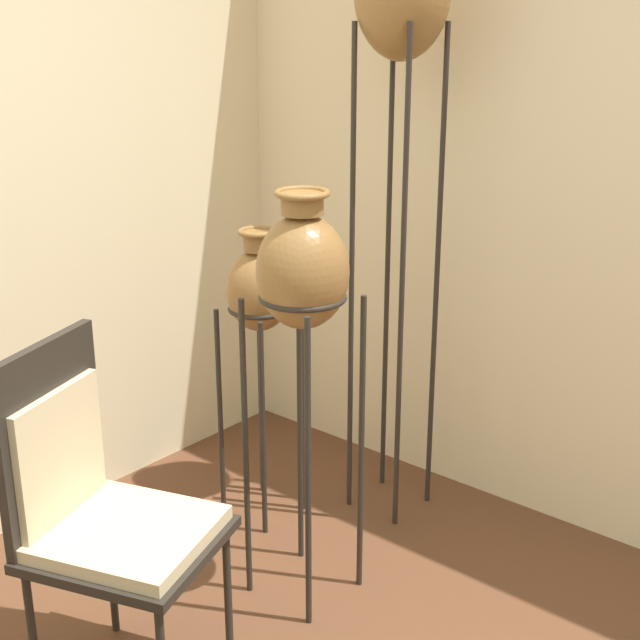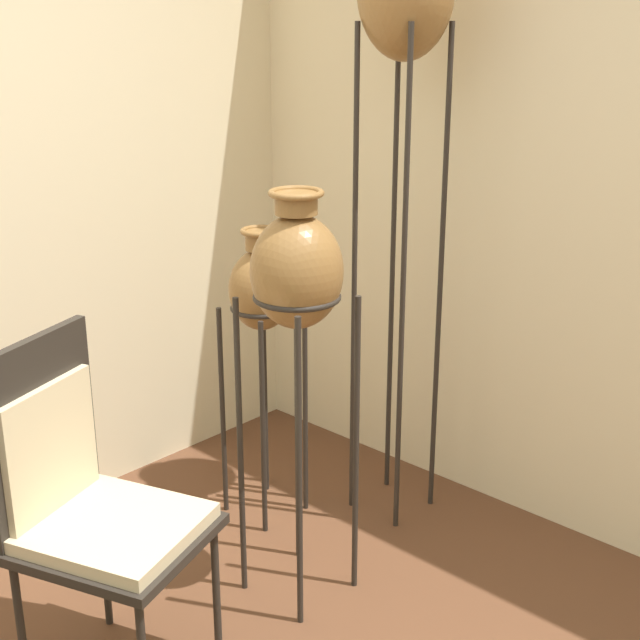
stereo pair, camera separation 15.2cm
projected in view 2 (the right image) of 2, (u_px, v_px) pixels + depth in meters
The scene contains 3 objects.
vase_stand_medium at pixel (297, 279), 2.75m from camera, with size 0.29×0.29×1.40m.
vase_stand_short at pixel (261, 296), 3.31m from camera, with size 0.25×0.25×1.16m.
chair at pixel (87, 497), 2.53m from camera, with size 0.59×0.61×1.06m.
Camera 2 is at (-1.12, -1.21, 1.89)m, focal length 50.00 mm.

